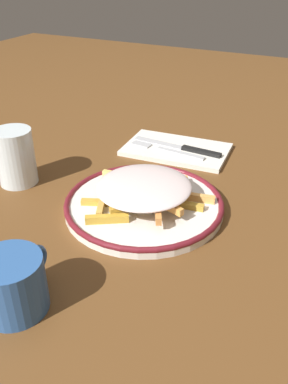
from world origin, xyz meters
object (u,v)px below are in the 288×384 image
fries_heap (142,188)px  water_glass (15,157)px  fork (167,150)px  plate (144,204)px  napkin (176,150)px  knife (184,148)px  coffee_mug (13,284)px

fries_heap → water_glass: 0.26m
fork → water_glass: bearing=138.3°
plate → napkin: 0.25m
plate → water_glass: bearing=94.3°
napkin → fork: fork is taller
plate → fork: (0.22, 0.05, 0.00)m
fork → knife: bearing=-50.1°
plate → fork: plate is taller
plate → knife: bearing=4.6°
fries_heap → fork: (0.22, 0.05, -0.03)m
knife → water_glass: (-0.26, 0.24, 0.04)m
coffee_mug → plate: bearing=-9.4°
plate → napkin: plate is taller
napkin → knife: 0.02m
fork → water_glass: (-0.24, 0.21, 0.04)m
napkin → water_glass: size_ratio=2.10×
plate → fork: bearing=13.1°
plate → napkin: (0.25, 0.04, -0.01)m
coffee_mug → knife: bearing=-2.8°
coffee_mug → napkin: bearing=-0.8°
napkin → coffee_mug: bearing=179.2°
plate → knife: size_ratio=1.32×
knife → coffee_mug: 0.52m
fork → knife: knife is taller
napkin → coffee_mug: (-0.52, 0.01, 0.03)m
napkin → water_glass: 0.35m
fork → napkin: bearing=-24.2°
coffee_mug → water_glass: bearing=40.1°
fries_heap → coffee_mug: bearing=171.6°
fork → plate: bearing=-166.9°
water_glass → plate: bearing=-85.7°
fork → knife: 0.04m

